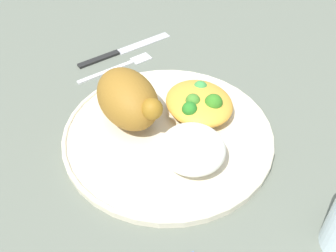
% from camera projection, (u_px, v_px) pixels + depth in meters
% --- Properties ---
extents(ground_plane, '(2.00, 2.00, 0.00)m').
position_uv_depth(ground_plane, '(168.00, 138.00, 0.58)').
color(ground_plane, '#5D6457').
extents(plate, '(0.30, 0.30, 0.01)m').
position_uv_depth(plate, '(168.00, 134.00, 0.57)').
color(plate, beige).
rests_on(plate, ground_plane).
extents(roasted_chicken, '(0.12, 0.08, 0.07)m').
position_uv_depth(roasted_chicken, '(128.00, 99.00, 0.56)').
color(roasted_chicken, '#8C6020').
rests_on(roasted_chicken, plate).
extents(rice_pile, '(0.09, 0.08, 0.04)m').
position_uv_depth(rice_pile, '(191.00, 149.00, 0.51)').
color(rice_pile, white).
rests_on(rice_pile, plate).
extents(mac_cheese_with_broccoli, '(0.11, 0.10, 0.04)m').
position_uv_depth(mac_cheese_with_broccoli, '(199.00, 102.00, 0.59)').
color(mac_cheese_with_broccoli, gold).
rests_on(mac_cheese_with_broccoli, plate).
extents(fork, '(0.03, 0.14, 0.01)m').
position_uv_depth(fork, '(119.00, 66.00, 0.70)').
color(fork, silver).
rests_on(fork, ground_plane).
extents(knife, '(0.03, 0.19, 0.01)m').
position_uv_depth(knife, '(118.00, 52.00, 0.73)').
color(knife, black).
rests_on(knife, ground_plane).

